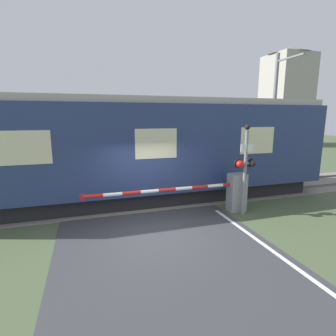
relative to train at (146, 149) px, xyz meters
The scene contains 7 objects.
ground_plane 3.82m from the train, 98.38° to the right, with size 80.00×80.00×0.00m, color #475638.
track_bed 2.10m from the train, behind, with size 36.00×3.20×0.13m.
train is the anchor object (origin of this frame).
crossing_barrier 3.59m from the train, 44.86° to the right, with size 5.63×0.44×1.37m.
signal_post 3.92m from the train, 44.58° to the right, with size 0.78×0.26×3.11m.
catenary_pole 7.94m from the train, 14.39° to the left, with size 0.20×1.90×6.61m.
distant_building 25.73m from the train, 37.94° to the left, with size 4.87×4.87×10.99m.
Camera 1 is at (-1.81, -7.06, 3.36)m, focal length 28.00 mm.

